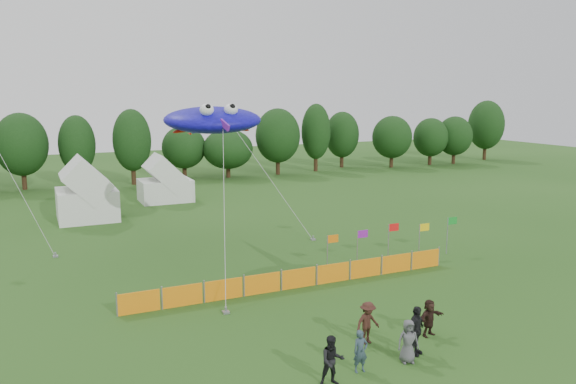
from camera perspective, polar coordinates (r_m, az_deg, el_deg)
name	(u,v)px	position (r m, az deg, el deg)	size (l,w,h in m)	color
ground	(352,347)	(22.93, 6.51, -15.35)	(160.00, 160.00, 0.00)	#234C16
treeline	(155,144)	(64.05, -13.40, 4.74)	(104.57, 8.78, 8.36)	#382314
tent_left	(87,194)	(46.46, -19.78, -0.23)	(4.49, 4.49, 3.97)	white
tent_right	(165,183)	(52.51, -12.37, 0.88)	(4.65, 3.72, 3.28)	white
barrier_fence	(299,278)	(28.89, 1.08, -8.76)	(17.90, 0.06, 1.00)	orange
flag_row	(393,237)	(33.91, 10.62, -4.49)	(8.73, 0.78, 2.29)	gray
spectator_a	(360,351)	(20.83, 7.37, -15.76)	(0.56, 0.37, 1.55)	#2F414E
spectator_b	(332,361)	(19.86, 4.52, -16.71)	(0.85, 0.66, 1.75)	black
spectator_c	(368,323)	(22.95, 8.09, -13.02)	(1.11, 0.64, 1.72)	#391D17
spectator_d	(416,331)	(22.34, 12.86, -13.56)	(1.12, 0.47, 1.92)	black
spectator_e	(408,341)	(21.76, 12.11, -14.60)	(0.80, 0.52, 1.64)	#4F4F54
spectator_f	(429,318)	(24.12, 14.15, -12.29)	(1.43, 0.46, 1.54)	black
stingray_kite	(211,120)	(34.85, -7.80, 7.27)	(6.72, 17.92, 9.27)	#160ECB
small_kite_white	(248,147)	(43.13, -4.09, 4.55)	(3.24, 10.82, 8.55)	silver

